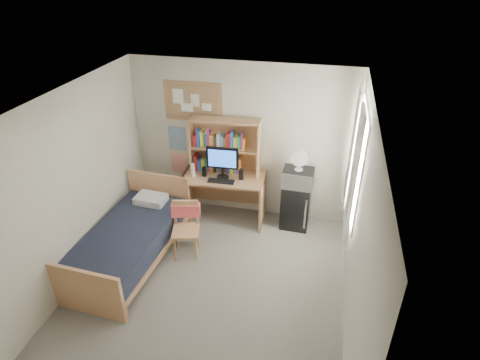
% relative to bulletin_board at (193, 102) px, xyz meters
% --- Properties ---
extents(floor, '(3.60, 4.20, 0.02)m').
position_rel_bulletin_board_xyz_m(floor, '(0.78, -2.08, -1.93)').
color(floor, gray).
rests_on(floor, ground).
extents(ceiling, '(3.60, 4.20, 0.02)m').
position_rel_bulletin_board_xyz_m(ceiling, '(0.78, -2.08, 0.68)').
color(ceiling, silver).
rests_on(ceiling, wall_back).
extents(wall_back, '(3.60, 0.04, 2.60)m').
position_rel_bulletin_board_xyz_m(wall_back, '(0.78, 0.02, -0.62)').
color(wall_back, beige).
rests_on(wall_back, floor).
extents(wall_left, '(0.04, 4.20, 2.60)m').
position_rel_bulletin_board_xyz_m(wall_left, '(-1.02, -2.08, -0.62)').
color(wall_left, beige).
rests_on(wall_left, floor).
extents(wall_right, '(0.04, 4.20, 2.60)m').
position_rel_bulletin_board_xyz_m(wall_right, '(2.58, -2.08, -0.62)').
color(wall_right, beige).
rests_on(wall_right, floor).
extents(window_unit, '(0.10, 1.40, 1.70)m').
position_rel_bulletin_board_xyz_m(window_unit, '(2.53, -0.88, -0.32)').
color(window_unit, white).
rests_on(window_unit, wall_right).
extents(curtain_left, '(0.04, 0.55, 1.70)m').
position_rel_bulletin_board_xyz_m(curtain_left, '(2.50, -1.28, -0.32)').
color(curtain_left, white).
rests_on(curtain_left, wall_right).
extents(curtain_right, '(0.04, 0.55, 1.70)m').
position_rel_bulletin_board_xyz_m(curtain_right, '(2.50, -0.48, -0.32)').
color(curtain_right, white).
rests_on(curtain_right, wall_right).
extents(bulletin_board, '(0.94, 0.03, 0.64)m').
position_rel_bulletin_board_xyz_m(bulletin_board, '(0.00, 0.00, 0.00)').
color(bulletin_board, '#A78158').
rests_on(bulletin_board, wall_back).
extents(poster_wave, '(0.30, 0.01, 0.42)m').
position_rel_bulletin_board_xyz_m(poster_wave, '(-0.32, 0.01, -0.67)').
color(poster_wave, '#266299').
rests_on(poster_wave, wall_back).
extents(poster_japan, '(0.28, 0.01, 0.36)m').
position_rel_bulletin_board_xyz_m(poster_japan, '(-0.32, 0.01, -1.14)').
color(poster_japan, '#E34428').
rests_on(poster_japan, wall_back).
extents(desk, '(1.36, 0.74, 0.83)m').
position_rel_bulletin_board_xyz_m(desk, '(0.57, -0.34, -1.50)').
color(desk, tan).
rests_on(desk, floor).
extents(desk_chair, '(0.51, 0.51, 0.85)m').
position_rel_bulletin_board_xyz_m(desk_chair, '(0.26, -1.36, -1.50)').
color(desk_chair, tan).
rests_on(desk_chair, floor).
extents(mini_fridge, '(0.47, 0.47, 0.77)m').
position_rel_bulletin_board_xyz_m(mini_fridge, '(1.76, -0.24, -1.53)').
color(mini_fridge, black).
rests_on(mini_fridge, floor).
extents(bed, '(1.13, 2.09, 0.56)m').
position_rel_bulletin_board_xyz_m(bed, '(-0.49, -1.69, -1.64)').
color(bed, black).
rests_on(bed, floor).
extents(hutch, '(1.13, 0.34, 0.91)m').
position_rel_bulletin_board_xyz_m(hutch, '(0.56, -0.19, -0.63)').
color(hutch, tan).
rests_on(hutch, desk).
extents(monitor, '(0.50, 0.07, 0.54)m').
position_rel_bulletin_board_xyz_m(monitor, '(0.58, -0.40, -0.82)').
color(monitor, black).
rests_on(monitor, desk).
extents(keyboard, '(0.43, 0.16, 0.02)m').
position_rel_bulletin_board_xyz_m(keyboard, '(0.58, -0.54, -1.08)').
color(keyboard, black).
rests_on(keyboard, desk).
extents(speaker_left, '(0.07, 0.07, 0.15)m').
position_rel_bulletin_board_xyz_m(speaker_left, '(0.28, -0.41, -1.01)').
color(speaker_left, black).
rests_on(speaker_left, desk).
extents(speaker_right, '(0.08, 0.08, 0.17)m').
position_rel_bulletin_board_xyz_m(speaker_right, '(0.88, -0.38, -1.00)').
color(speaker_right, black).
rests_on(speaker_right, desk).
extents(water_bottle, '(0.07, 0.07, 0.22)m').
position_rel_bulletin_board_xyz_m(water_bottle, '(0.10, -0.46, -0.98)').
color(water_bottle, silver).
rests_on(water_bottle, desk).
extents(hoodie, '(0.44, 0.23, 0.20)m').
position_rel_bulletin_board_xyz_m(hoodie, '(0.21, -1.16, -1.26)').
color(hoodie, '#F95E5F').
rests_on(hoodie, desk_chair).
extents(microwave, '(0.48, 0.37, 0.28)m').
position_rel_bulletin_board_xyz_m(microwave, '(1.76, -0.26, -1.01)').
color(microwave, '#B8B8BC').
rests_on(microwave, mini_fridge).
extents(desk_fan, '(0.26, 0.26, 0.31)m').
position_rel_bulletin_board_xyz_m(desk_fan, '(1.76, -0.26, -0.72)').
color(desk_fan, silver).
rests_on(desk_fan, microwave).
extents(pillow, '(0.49, 0.35, 0.11)m').
position_rel_bulletin_board_xyz_m(pillow, '(-0.45, -0.95, -1.31)').
color(pillow, silver).
rests_on(pillow, bed).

